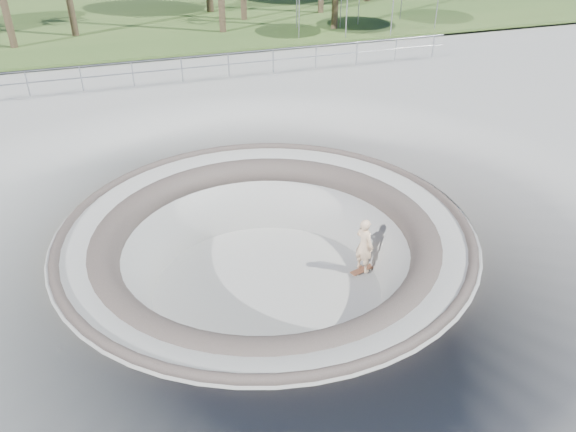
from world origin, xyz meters
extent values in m
plane|color=#969691|center=(0.00, 0.00, 0.00)|extent=(180.00, 180.00, 0.00)
torus|color=#969691|center=(0.00, 0.00, -2.00)|extent=(14.00, 14.00, 4.00)
cylinder|color=#969691|center=(0.00, 0.00, -1.95)|extent=(6.60, 6.60, 0.10)
torus|color=#534942|center=(0.00, 0.00, -0.02)|extent=(10.24, 10.24, 0.24)
torus|color=#534942|center=(0.00, 0.00, -0.45)|extent=(8.91, 8.91, 0.81)
ellipsoid|color=olive|center=(8.00, 60.00, -7.87)|extent=(61.60, 44.00, 28.60)
ellipsoid|color=olive|center=(35.00, 52.00, -5.36)|extent=(42.00, 30.00, 19.50)
cylinder|color=gray|center=(0.00, 12.00, 1.17)|extent=(25.00, 0.05, 0.05)
cylinder|color=gray|center=(0.00, 12.00, 0.72)|extent=(25.00, 0.05, 0.05)
cube|color=brown|center=(2.70, -0.17, -1.83)|extent=(0.76, 0.40, 0.02)
cylinder|color=#A9AAAE|center=(2.70, -0.17, -1.86)|extent=(0.07, 0.16, 0.03)
cylinder|color=#A9AAAE|center=(2.70, -0.17, -1.86)|extent=(0.07, 0.16, 0.03)
cylinder|color=silver|center=(2.70, -0.17, -1.87)|extent=(0.06, 0.04, 0.06)
cylinder|color=silver|center=(2.70, -0.17, -1.87)|extent=(0.06, 0.04, 0.06)
cylinder|color=silver|center=(2.70, -0.17, -1.87)|extent=(0.06, 0.04, 0.06)
cylinder|color=silver|center=(2.70, -0.17, -1.87)|extent=(0.06, 0.04, 0.06)
imported|color=beige|center=(2.70, -0.17, -1.03)|extent=(0.56, 0.68, 1.60)
cylinder|color=gray|center=(7.37, 16.76, 1.26)|extent=(0.06, 0.06, 1.95)
cylinder|color=gray|center=(9.85, 16.76, 1.26)|extent=(0.06, 0.06, 1.95)
cylinder|color=gray|center=(7.37, 19.24, 1.26)|extent=(0.06, 0.06, 1.95)
cylinder|color=gray|center=(9.85, 19.24, 1.26)|extent=(0.06, 0.06, 1.95)
cylinder|color=gray|center=(11.70, 16.45, 1.49)|extent=(0.06, 0.06, 2.43)
cylinder|color=gray|center=(14.79, 16.45, 1.49)|extent=(0.06, 0.06, 2.43)
cylinder|color=gray|center=(11.70, 19.55, 1.49)|extent=(0.06, 0.06, 2.43)
camera|label=1|loc=(-3.32, -11.41, 7.39)|focal=35.00mm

